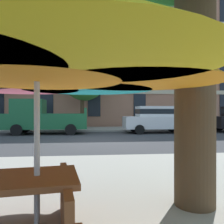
{
  "coord_description": "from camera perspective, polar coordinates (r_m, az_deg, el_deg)",
  "views": [
    {
      "loc": [
        -0.58,
        -11.47,
        1.43
      ],
      "look_at": [
        0.97,
        3.2,
        1.4
      ],
      "focal_mm": 37.28,
      "sensor_mm": 36.0,
      "label": 1
    }
  ],
  "objects": [
    {
      "name": "pickup_green",
      "position": [
        15.44,
        -16.6,
        -1.38
      ],
      "size": [
        5.1,
        2.12,
        2.2
      ],
      "color": "#195933",
      "rests_on": "ground"
    },
    {
      "name": "street_tree_middle",
      "position": [
        18.53,
        -7.15,
        7.94
      ],
      "size": [
        3.59,
        3.81,
        5.71
      ],
      "color": "#4C3823",
      "rests_on": "ground"
    },
    {
      "name": "patio_umbrella",
      "position": [
        2.59,
        -17.95,
        13.02
      ],
      "size": [
        3.95,
        3.67,
        2.35
      ],
      "color": "silver",
      "rests_on": "ground"
    },
    {
      "name": "apartment_building",
      "position": [
        26.93,
        -4.76,
        10.75
      ],
      "size": [
        36.65,
        12.08,
        12.8
      ],
      "color": "#A87056",
      "rests_on": "ground"
    },
    {
      "name": "sedan_white",
      "position": [
        15.84,
        10.69,
        -1.62
      ],
      "size": [
        4.4,
        1.98,
        1.78
      ],
      "color": "silver",
      "rests_on": "ground"
    },
    {
      "name": "sidewalk_far",
      "position": [
        18.33,
        -4.2,
        -4.17
      ],
      "size": [
        56.0,
        3.6,
        0.12
      ],
      "primitive_type": "cube",
      "color": "#9E998E",
      "rests_on": "ground"
    },
    {
      "name": "ground_plane",
      "position": [
        11.57,
        -3.13,
        -6.98
      ],
      "size": [
        120.0,
        120.0,
        0.0
      ],
      "primitive_type": "plane",
      "color": "#38383A"
    }
  ]
}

